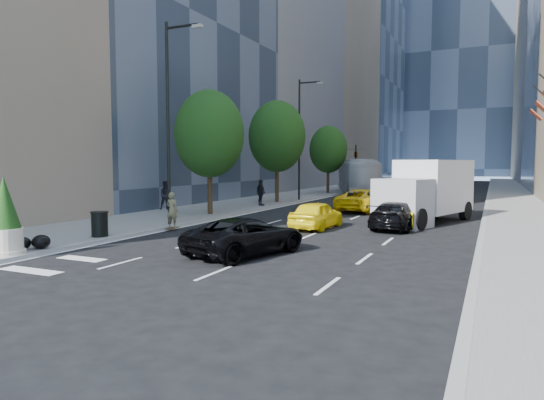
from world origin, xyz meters
The scene contains 25 objects.
ground centered at (0.00, 0.00, 0.00)m, with size 160.00×160.00×0.00m, color black.
sidewalk_left centered at (-9.00, 30.00, 0.07)m, with size 6.00×120.00×0.15m, color slate.
sidewalk_right centered at (10.00, 30.00, 0.07)m, with size 4.00×120.00×0.15m, color slate.
tower_left_mid centered at (-22.00, 42.00, 22.50)m, with size 20.00×24.00×45.00m, color slate.
tower_left_end centered at (-22.00, 92.00, 30.00)m, with size 20.00×28.00×60.00m, color #2F3949.
lamp_near centered at (-6.32, 4.00, 5.81)m, with size 2.13×0.22×10.00m.
lamp_far centered at (-6.32, 22.00, 5.81)m, with size 2.13×0.22×10.00m.
tree_near centered at (-7.20, 9.00, 4.97)m, with size 4.20×4.20×7.46m.
tree_mid centered at (-7.20, 19.00, 5.32)m, with size 4.50×4.50×7.99m.
tree_far centered at (-7.20, 32.00, 4.62)m, with size 3.90×3.90×6.92m.
traffic_signal centered at (-6.40, 40.00, 4.23)m, with size 2.48×0.53×5.20m.
skateboarder centered at (-5.60, 3.00, 0.86)m, with size 0.63×0.41×1.72m, color #6C6543.
black_sedan_lincoln centered at (0.50, -1.00, 0.66)m, with size 2.20×4.77×1.33m, color black.
black_sedan_mercedes centered at (4.20, 8.00, 0.68)m, with size 1.90×4.68×1.36m, color black.
taxi_a centered at (0.50, 6.50, 0.68)m, with size 1.62×4.02×1.37m, color yellow.
taxi_b centered at (4.20, 9.00, 0.63)m, with size 1.33×3.82×1.26m, color yellow.
taxi_c centered at (0.50, 15.83, 0.75)m, with size 2.49×5.39×1.50m, color yellow.
taxi_d centered at (4.20, 20.50, 0.63)m, with size 1.77×4.35×1.26m, color orange.
city_bus centered at (-4.80, 34.78, 1.81)m, with size 3.05×13.03×3.63m, color silver.
box_truck centered at (5.10, 11.30, 1.73)m, with size 4.65×7.54×3.40m.
pedestrian_a centered at (-11.20, 9.99, 1.10)m, with size 0.93×0.72×1.91m, color black.
pedestrian_b centered at (-6.88, 15.41, 1.10)m, with size 1.12×0.47×1.91m, color black.
trash_can centered at (-6.60, -0.69, 0.65)m, with size 0.67×0.67×1.01m, color black.
planter_shrub centered at (-6.60, -5.00, 1.41)m, with size 1.10×1.10×2.65m.
garbage_bags centered at (-6.55, -3.95, 0.39)m, with size 1.04×1.00×0.51m.
Camera 1 is at (8.37, -16.03, 3.23)m, focal length 32.00 mm.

